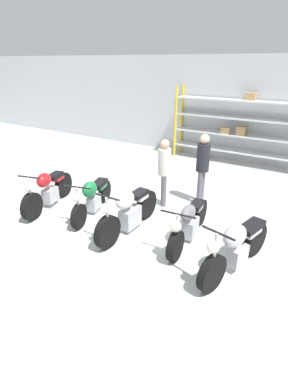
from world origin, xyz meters
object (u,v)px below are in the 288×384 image
motorcycle_grey (189,223)px  motorcycle_green (92,196)px  motorcycle_white (128,212)px  person_near_rack (203,163)px  motorcycle_silver (236,247)px  person_browsing (164,168)px  shelving_rack (245,126)px  motorcycle_red (48,190)px

motorcycle_grey → motorcycle_green: bearing=-92.4°
motorcycle_white → person_near_rack: (0.76, 2.15, 0.60)m
motorcycle_silver → person_browsing: person_browsing is taller
shelving_rack → motorcycle_grey: bearing=-85.3°
shelving_rack → motorcycle_grey: (0.46, -5.56, -0.93)m
motorcycle_white → shelving_rack: bearing=172.7°
person_browsing → motorcycle_white: bearing=59.9°
motorcycle_red → person_browsing: 2.93m
motorcycle_white → person_near_rack: person_near_rack is taller
motorcycle_green → motorcycle_grey: size_ratio=0.94×
shelving_rack → motorcycle_white: shelving_rack is taller
motorcycle_grey → person_browsing: person_browsing is taller
person_near_rack → motorcycle_silver: bearing=122.0°
motorcycle_silver → person_near_rack: person_near_rack is taller
shelving_rack → person_browsing: 4.42m
shelving_rack → motorcycle_grey: 5.65m
motorcycle_red → motorcycle_white: (2.35, 0.09, 0.01)m
shelving_rack → motorcycle_green: shelving_rack is taller
shelving_rack → person_browsing: size_ratio=2.94×
motorcycle_red → motorcycle_green: bearing=90.3°
shelving_rack → motorcycle_white: size_ratio=2.34×
motorcycle_green → motorcycle_grey: (2.44, 0.09, -0.04)m
shelving_rack → motorcycle_red: size_ratio=2.47×
motorcycle_green → person_near_rack: size_ratio=1.10×
motorcycle_grey → motorcycle_white: bearing=-79.9°
motorcycle_grey → motorcycle_silver: motorcycle_silver is taller
motorcycle_white → motorcycle_silver: bearing=87.0°
motorcycle_green → motorcycle_silver: 3.54m
motorcycle_red → motorcycle_green: 1.20m
person_browsing → person_near_rack: person_near_rack is taller
shelving_rack → motorcycle_red: (-3.14, -5.97, -0.88)m
motorcycle_white → motorcycle_red: bearing=-87.6°
motorcycle_white → person_browsing: (0.02, 1.54, 0.53)m
motorcycle_grey → motorcycle_silver: bearing=62.2°
motorcycle_white → person_near_rack: 2.36m
motorcycle_red → motorcycle_silver: size_ratio=0.99×
motorcycle_silver → person_browsing: size_ratio=1.20×
motorcycle_red → motorcycle_silver: 4.68m
shelving_rack → motorcycle_grey: size_ratio=2.38×
shelving_rack → motorcycle_red: shelving_rack is taller
motorcycle_grey → person_near_rack: bearing=-169.9°
shelving_rack → motorcycle_white: bearing=-97.6°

